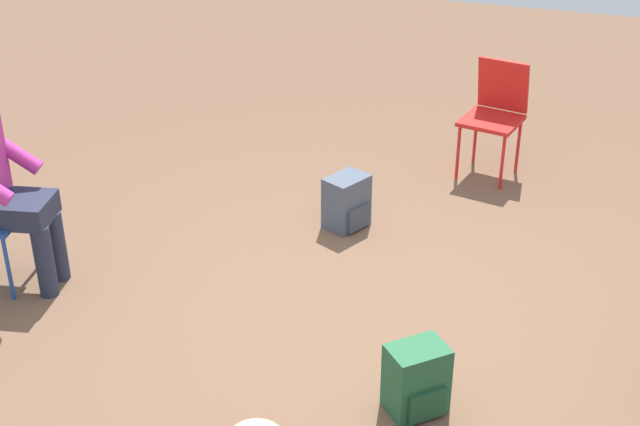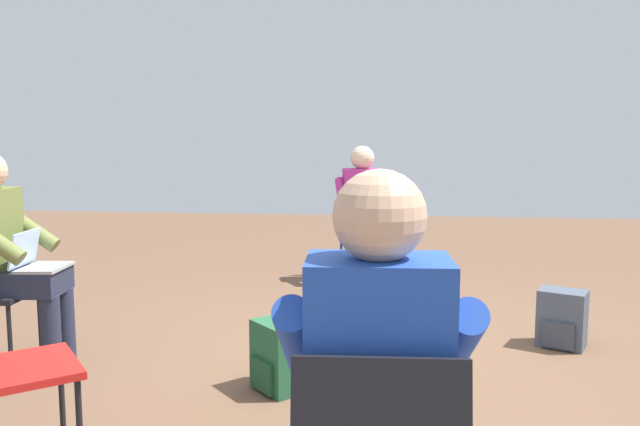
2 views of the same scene
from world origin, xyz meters
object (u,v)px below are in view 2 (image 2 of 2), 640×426
at_px(person_with_laptop, 8,249).
at_px(backpack_near_laptop_user, 280,360).
at_px(person_in_blue, 376,381).
at_px(backpack_by_empty_chair, 562,322).
at_px(person_in_magenta, 364,206).
at_px(chair_west, 361,225).

height_order(person_with_laptop, backpack_near_laptop_user, person_with_laptop).
height_order(person_in_blue, backpack_by_empty_chair, person_in_blue).
distance_m(person_with_laptop, person_in_magenta, 3.07).
height_order(chair_west, person_with_laptop, person_with_laptop).
distance_m(chair_west, person_in_blue, 4.29).
height_order(chair_west, person_in_blue, person_in_blue).
bearing_deg(person_in_magenta, backpack_by_empty_chair, 116.49).
relative_size(person_with_laptop, person_in_magenta, 1.00).
bearing_deg(person_in_magenta, person_with_laptop, 40.45).
relative_size(person_with_laptop, backpack_by_empty_chair, 3.44).
bearing_deg(person_in_magenta, chair_west, -90.00).
distance_m(chair_west, backpack_by_empty_chair, 2.32).
xyz_separation_m(chair_west, backpack_by_empty_chair, (1.84, 1.36, -0.34)).
height_order(person_in_blue, backpack_near_laptop_user, person_in_blue).
bearing_deg(chair_west, person_in_blue, 81.47).
height_order(backpack_near_laptop_user, backpack_by_empty_chair, same).
relative_size(chair_west, person_in_blue, 0.69).
bearing_deg(person_in_blue, chair_west, 90.06).
xyz_separation_m(person_with_laptop, person_in_magenta, (-2.43, 1.88, 0.00)).
height_order(chair_west, person_in_magenta, person_in_magenta).
xyz_separation_m(chair_west, person_with_laptop, (2.59, -1.85, 0.20)).
xyz_separation_m(person_in_blue, backpack_near_laptop_user, (-1.57, -0.53, -0.54)).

